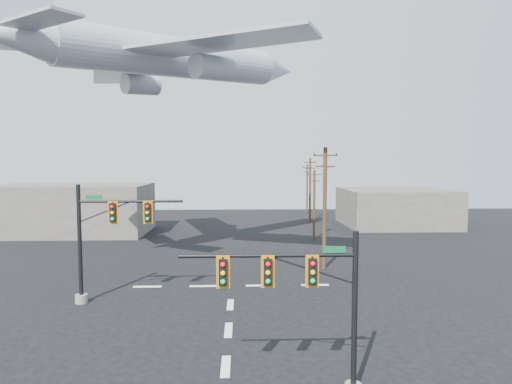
{
  "coord_description": "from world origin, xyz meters",
  "views": [
    {
      "loc": [
        0.71,
        -18.03,
        8.96
      ],
      "look_at": [
        1.49,
        5.0,
        7.26
      ],
      "focal_mm": 30.0,
      "sensor_mm": 36.0,
      "label": 1
    }
  ],
  "objects_px": {
    "signal_mast_near": "(311,304)",
    "utility_pole_b": "(314,203)",
    "utility_pole_d": "(307,187)",
    "airliner": "(176,58)",
    "signal_mast_far": "(102,240)",
    "utility_pole_c": "(310,188)",
    "utility_pole_a": "(325,206)"
  },
  "relations": [
    {
      "from": "signal_mast_near",
      "to": "utility_pole_b",
      "type": "xyz_separation_m",
      "value": [
        5.65,
        32.29,
        0.52
      ]
    },
    {
      "from": "utility_pole_d",
      "to": "airliner",
      "type": "height_order",
      "value": "airliner"
    },
    {
      "from": "signal_mast_near",
      "to": "utility_pole_b",
      "type": "height_order",
      "value": "utility_pole_b"
    },
    {
      "from": "signal_mast_far",
      "to": "airliner",
      "type": "height_order",
      "value": "airliner"
    },
    {
      "from": "signal_mast_far",
      "to": "utility_pole_b",
      "type": "distance_m",
      "value": 27.11
    },
    {
      "from": "signal_mast_far",
      "to": "utility_pole_b",
      "type": "relative_size",
      "value": 0.95
    },
    {
      "from": "utility_pole_b",
      "to": "utility_pole_d",
      "type": "xyz_separation_m",
      "value": [
        3.13,
        25.55,
        0.21
      ]
    },
    {
      "from": "utility_pole_c",
      "to": "airliner",
      "type": "distance_m",
      "value": 31.47
    },
    {
      "from": "signal_mast_far",
      "to": "signal_mast_near",
      "type": "bearing_deg",
      "value": -44.57
    },
    {
      "from": "signal_mast_far",
      "to": "utility_pole_d",
      "type": "bearing_deg",
      "value": 66.74
    },
    {
      "from": "signal_mast_near",
      "to": "utility_pole_c",
      "type": "bearing_deg",
      "value": 80.88
    },
    {
      "from": "utility_pole_a",
      "to": "airliner",
      "type": "height_order",
      "value": "airliner"
    },
    {
      "from": "signal_mast_far",
      "to": "utility_pole_d",
      "type": "xyz_separation_m",
      "value": [
        20.08,
        46.72,
        0.35
      ]
    },
    {
      "from": "signal_mast_far",
      "to": "utility_pole_d",
      "type": "height_order",
      "value": "utility_pole_d"
    },
    {
      "from": "signal_mast_far",
      "to": "utility_pole_a",
      "type": "relative_size",
      "value": 0.75
    },
    {
      "from": "signal_mast_far",
      "to": "utility_pole_c",
      "type": "bearing_deg",
      "value": 62.1
    },
    {
      "from": "utility_pole_a",
      "to": "utility_pole_c",
      "type": "relative_size",
      "value": 1.08
    },
    {
      "from": "signal_mast_far",
      "to": "utility_pole_a",
      "type": "xyz_separation_m",
      "value": [
        15.57,
        8.09,
        1.25
      ]
    },
    {
      "from": "utility_pole_b",
      "to": "utility_pole_d",
      "type": "bearing_deg",
      "value": 105.26
    },
    {
      "from": "utility_pole_b",
      "to": "utility_pole_d",
      "type": "distance_m",
      "value": 25.75
    },
    {
      "from": "signal_mast_near",
      "to": "airliner",
      "type": "height_order",
      "value": "airliner"
    },
    {
      "from": "utility_pole_d",
      "to": "utility_pole_a",
      "type": "bearing_deg",
      "value": -113.13
    },
    {
      "from": "utility_pole_b",
      "to": "airliner",
      "type": "bearing_deg",
      "value": -122.62
    },
    {
      "from": "signal_mast_near",
      "to": "utility_pole_b",
      "type": "distance_m",
      "value": 32.79
    },
    {
      "from": "utility_pole_c",
      "to": "utility_pole_d",
      "type": "distance_m",
      "value": 11.35
    },
    {
      "from": "utility_pole_a",
      "to": "utility_pole_b",
      "type": "distance_m",
      "value": 13.19
    },
    {
      "from": "airliner",
      "to": "utility_pole_c",
      "type": "bearing_deg",
      "value": 13.29
    },
    {
      "from": "utility_pole_a",
      "to": "utility_pole_d",
      "type": "xyz_separation_m",
      "value": [
        4.5,
        38.63,
        -0.91
      ]
    },
    {
      "from": "signal_mast_near",
      "to": "utility_pole_b",
      "type": "relative_size",
      "value": 0.87
    },
    {
      "from": "airliner",
      "to": "utility_pole_d",
      "type": "bearing_deg",
      "value": 20.71
    },
    {
      "from": "signal_mast_near",
      "to": "utility_pole_a",
      "type": "height_order",
      "value": "utility_pole_a"
    },
    {
      "from": "utility_pole_c",
      "to": "utility_pole_a",
      "type": "bearing_deg",
      "value": -112.56
    }
  ]
}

